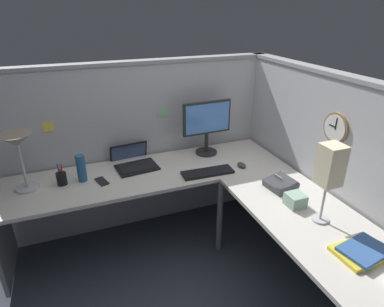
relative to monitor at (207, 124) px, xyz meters
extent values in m
plane|color=#383D47|center=(-0.24, -0.64, -1.02)|extent=(6.80, 6.80, 0.00)
cube|color=#B2B2B7|center=(-0.60, 0.23, -0.25)|extent=(2.57, 0.10, 1.55)
cube|color=#939399|center=(-0.60, 0.23, 0.54)|extent=(2.57, 0.12, 0.03)
cube|color=#B2B2B7|center=(0.63, -0.90, -0.25)|extent=(0.10, 2.37, 1.55)
cube|color=#939399|center=(0.63, -0.90, 0.54)|extent=(0.12, 2.37, 0.03)
cube|color=beige|center=(-0.61, -0.17, -0.31)|extent=(2.35, 0.66, 0.03)
cube|color=beige|center=(0.23, -1.24, -0.31)|extent=(0.66, 1.49, 0.03)
cylinder|color=slate|center=(-0.08, -0.48, -0.67)|extent=(0.05, 0.05, 0.70)
cube|color=slate|center=(-1.77, -0.17, -0.67)|extent=(0.03, 0.58, 0.60)
cylinder|color=#232326|center=(0.00, 0.00, -0.28)|extent=(0.20, 0.20, 0.02)
cylinder|color=#232326|center=(0.00, 0.00, -0.18)|extent=(0.04, 0.04, 0.20)
cube|color=#232326|center=(0.00, 0.00, 0.06)|extent=(0.46, 0.05, 0.30)
cube|color=#4C84D8|center=(0.00, -0.02, 0.06)|extent=(0.42, 0.02, 0.26)
cube|color=black|center=(-0.68, -0.07, -0.29)|extent=(0.36, 0.28, 0.02)
cube|color=black|center=(-0.68, -0.07, -0.28)|extent=(0.31, 0.21, 0.00)
cube|color=black|center=(-0.70, 0.15, -0.25)|extent=(0.35, 0.11, 0.22)
cube|color=#384C72|center=(-0.70, 0.14, -0.25)|extent=(0.31, 0.09, 0.18)
cube|color=black|center=(-0.15, -0.38, -0.28)|extent=(0.44, 0.16, 0.02)
ellipsoid|color=#38383D|center=(0.17, -0.37, -0.28)|extent=(0.06, 0.10, 0.03)
cylinder|color=#B7BABF|center=(-1.53, -0.11, -0.29)|extent=(0.17, 0.17, 0.02)
cylinder|color=#B7BABF|center=(-1.53, -0.11, -0.09)|extent=(0.02, 0.02, 0.38)
cone|color=gray|center=(-1.53, -0.11, 0.11)|extent=(0.24, 0.24, 0.09)
cylinder|color=black|center=(-1.28, -0.13, -0.24)|extent=(0.08, 0.08, 0.10)
cylinder|color=#1E1EB2|center=(-1.29, -0.13, -0.18)|extent=(0.01, 0.02, 0.13)
cylinder|color=#B21E1E|center=(-1.26, -0.14, -0.18)|extent=(0.01, 0.02, 0.13)
cylinder|color=#D8591E|center=(-1.27, -0.12, -0.17)|extent=(0.03, 0.03, 0.01)
cube|color=black|center=(-0.99, -0.20, -0.29)|extent=(0.11, 0.16, 0.01)
cylinder|color=#26598C|center=(-1.12, -0.13, -0.18)|extent=(0.07, 0.07, 0.22)
cube|color=#38383D|center=(0.26, -0.80, -0.26)|extent=(0.21, 0.22, 0.10)
cube|color=#8CA58C|center=(0.26, -0.77, -0.22)|extent=(0.02, 0.09, 0.04)
cube|color=#38383D|center=(0.27, -0.88, -0.24)|extent=(0.19, 0.06, 0.04)
cube|color=yellow|center=(0.26, -1.57, -0.28)|extent=(0.29, 0.22, 0.02)
cube|color=#335999|center=(0.27, -1.58, -0.26)|extent=(0.29, 0.23, 0.02)
cylinder|color=#B7BABF|center=(0.27, -1.23, -0.29)|extent=(0.11, 0.11, 0.01)
cylinder|color=#B7BABF|center=(0.27, -1.23, -0.15)|extent=(0.02, 0.02, 0.27)
cube|color=beige|center=(0.27, -1.23, 0.11)|extent=(0.13, 0.13, 0.26)
cube|color=#8CAD99|center=(0.22, -1.03, -0.25)|extent=(0.12, 0.12, 0.09)
cylinder|color=olive|center=(0.58, -0.92, 0.20)|extent=(0.03, 0.22, 0.22)
cylinder|color=white|center=(0.57, -0.92, 0.20)|extent=(0.00, 0.19, 0.19)
cube|color=black|center=(0.56, -0.90, 0.21)|extent=(0.00, 0.06, 0.01)
cube|color=black|center=(0.56, -0.93, 0.23)|extent=(0.00, 0.01, 0.08)
cube|color=#EAD84C|center=(-1.32, 0.18, 0.08)|extent=(0.09, 0.00, 0.08)
cube|color=#8CCC99|center=(-0.36, 0.18, 0.09)|extent=(0.11, 0.00, 0.06)
camera|label=1|loc=(-1.13, -2.55, 0.98)|focal=30.44mm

